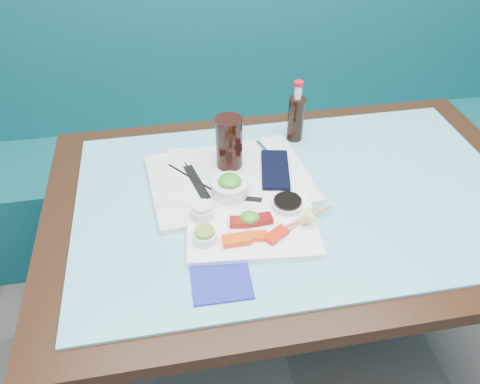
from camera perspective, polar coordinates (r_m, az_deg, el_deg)
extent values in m
cube|color=#0D5156|center=(2.23, 0.65, 1.80)|extent=(3.00, 0.55, 0.45)
cube|color=#0D5156|center=(2.17, -0.38, 15.33)|extent=(3.00, 0.12, 0.95)
cube|color=black|center=(1.33, 7.00, -1.18)|extent=(1.40, 0.90, 0.04)
cylinder|color=black|center=(1.84, -16.28, -4.77)|extent=(0.06, 0.06, 0.71)
cylinder|color=black|center=(2.05, 20.13, -0.32)|extent=(0.06, 0.06, 0.71)
cube|color=#65B6CB|center=(1.32, 7.08, -0.39)|extent=(1.22, 0.76, 0.01)
cube|color=white|center=(1.20, 1.49, -4.26)|extent=(0.35, 0.27, 0.02)
cube|color=#E54A09|center=(1.14, -0.43, -5.85)|extent=(0.07, 0.04, 0.02)
cube|color=#EB4309|center=(1.15, 1.99, -5.41)|extent=(0.06, 0.03, 0.01)
cube|color=red|center=(1.16, 4.48, -5.23)|extent=(0.07, 0.06, 0.02)
cube|color=maroon|center=(1.18, 0.03, -3.68)|extent=(0.06, 0.04, 0.02)
cube|color=maroon|center=(1.19, 2.63, -3.34)|extent=(0.06, 0.04, 0.02)
ellipsoid|color=#3C8A20|center=(1.19, 1.17, -3.16)|extent=(0.06, 0.06, 0.03)
cylinder|color=white|center=(1.14, -4.32, -5.46)|extent=(0.06, 0.06, 0.03)
cylinder|color=olive|center=(1.13, -4.36, -4.83)|extent=(0.06, 0.06, 0.01)
cylinder|color=silver|center=(1.21, -4.60, -2.43)|extent=(0.08, 0.08, 0.03)
cylinder|color=beige|center=(1.20, -4.65, -1.79)|extent=(0.06, 0.06, 0.01)
cylinder|color=silver|center=(1.24, 5.80, -1.49)|extent=(0.09, 0.09, 0.02)
cylinder|color=black|center=(1.23, 5.84, -1.08)|extent=(0.08, 0.08, 0.01)
cone|color=#E5E86E|center=(1.18, 8.70, -3.19)|extent=(0.06, 0.06, 0.05)
cube|color=black|center=(1.26, -0.11, -0.75)|extent=(0.12, 0.06, 0.00)
cylinder|color=tan|center=(1.20, 6.81, -3.64)|extent=(0.22, 0.09, 0.01)
cylinder|color=tan|center=(1.20, 7.26, -3.60)|extent=(0.16, 0.13, 0.01)
cube|color=silver|center=(1.35, -1.32, 1.59)|extent=(0.48, 0.38, 0.02)
cube|color=silver|center=(1.34, -1.32, 1.91)|extent=(0.43, 0.34, 0.00)
cylinder|color=silver|center=(1.27, -1.24, 0.49)|extent=(0.11, 0.11, 0.04)
ellipsoid|color=#329221|center=(1.25, -1.25, 1.35)|extent=(0.08, 0.08, 0.03)
cylinder|color=black|center=(1.34, -1.33, 6.01)|extent=(0.10, 0.10, 0.16)
cube|color=black|center=(1.36, 4.31, 2.72)|extent=(0.11, 0.19, 0.01)
cylinder|color=white|center=(1.44, 3.09, 5.15)|extent=(0.04, 0.10, 0.01)
cylinder|color=black|center=(1.32, -5.49, 1.22)|extent=(0.04, 0.19, 0.01)
cylinder|color=black|center=(1.32, -5.15, 1.27)|extent=(0.16, 0.19, 0.01)
cube|color=black|center=(1.32, -5.32, 1.22)|extent=(0.06, 0.17, 0.00)
cylinder|color=black|center=(1.50, 6.81, 8.83)|extent=(0.05, 0.05, 0.15)
cylinder|color=silver|center=(1.46, 7.10, 12.02)|extent=(0.03, 0.03, 0.04)
cylinder|color=red|center=(1.45, 7.19, 13.00)|extent=(0.04, 0.04, 0.01)
cube|color=navy|center=(1.09, -2.36, -10.49)|extent=(0.14, 0.14, 0.01)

